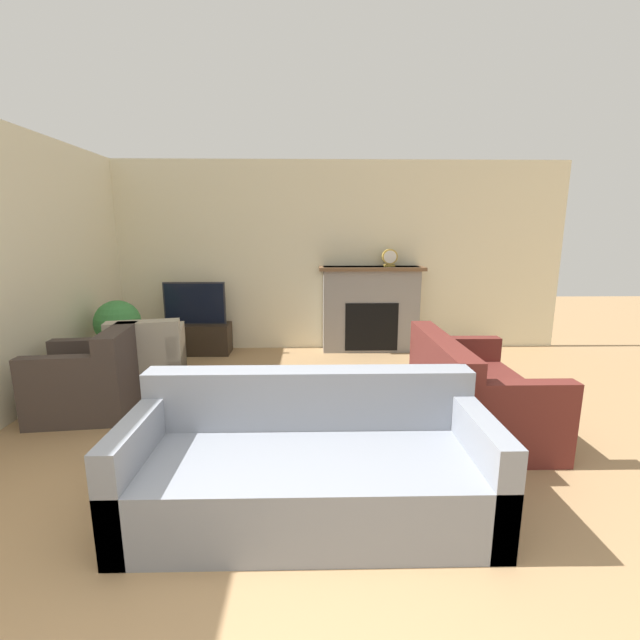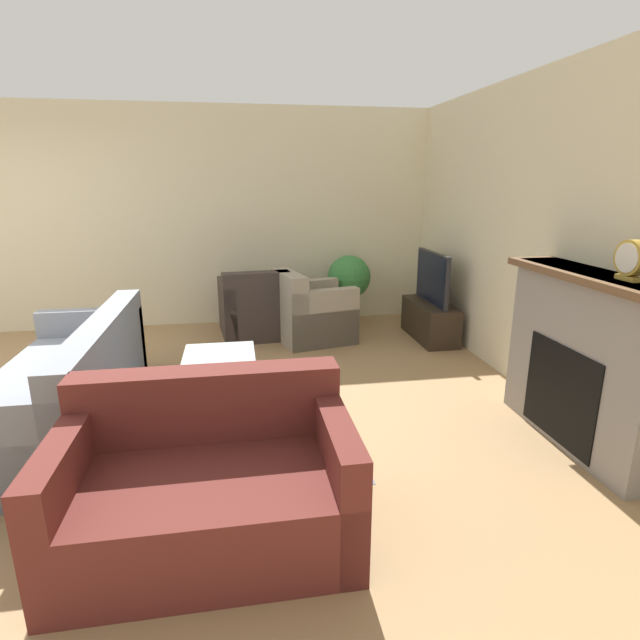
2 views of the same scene
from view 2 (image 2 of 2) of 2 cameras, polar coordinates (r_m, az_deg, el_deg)
The scene contains 13 objects.
wall_back at distance 4.78m, azimuth 22.66°, elevation 8.91°, with size 7.92×0.06×2.70m.
wall_left at distance 6.54m, azimuth -9.84°, elevation 11.38°, with size 0.06×8.01×2.70m.
area_rug at distance 4.12m, azimuth -10.13°, elevation -10.66°, with size 2.21×1.77×0.00m.
fireplace at distance 3.89m, azimuth 28.05°, elevation -3.81°, with size 1.49×0.38×1.23m.
tv_stand at distance 6.03m, azimuth 12.44°, elevation -0.07°, with size 0.95×0.38×0.43m.
tv at distance 5.91m, azimuth 12.71°, elevation 4.73°, with size 0.86×0.06×0.60m.
couch_sectional at distance 4.26m, azimuth -27.10°, elevation -7.15°, with size 2.17×0.92×0.82m.
couch_loveseat at distance 2.77m, azimuth -12.57°, elevation -18.10°, with size 0.90×1.46×0.82m.
armchair_by_window at distance 6.05m, azimuth -7.58°, elevation 1.04°, with size 0.92×0.85×0.82m.
armchair_accent at distance 5.79m, azimuth -0.98°, elevation 0.54°, with size 0.88×0.94×0.82m.
coffee_table at distance 3.97m, azimuth -11.50°, elevation -5.44°, with size 1.01×0.57×0.45m.
potted_plant at distance 6.37m, azimuth 3.34°, elevation 4.66°, with size 0.54×0.54×0.90m.
mantel_clock at distance 3.54m, azimuth 32.02°, elevation 5.88°, with size 0.22×0.07×0.25m.
Camera 2 is at (4.03, 2.51, 1.82)m, focal length 28.00 mm.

